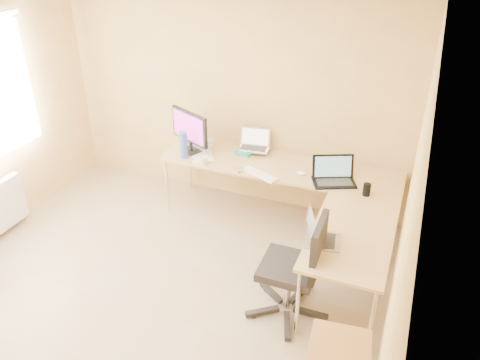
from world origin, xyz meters
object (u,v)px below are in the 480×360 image
at_px(keyboard, 260,174).
at_px(mug, 203,161).
at_px(office_chair, 289,267).
at_px(laptop_center, 254,140).
at_px(water_bottle, 184,145).
at_px(desk_fan, 195,131).
at_px(laptop_return, 324,231).
at_px(monitor, 190,132).
at_px(desk_return, 348,267).
at_px(laptop_black, 335,171).
at_px(desk_main, 278,193).

distance_m(keyboard, mug, 0.66).
bearing_deg(office_chair, keyboard, 120.69).
bearing_deg(laptop_center, water_bottle, -157.14).
height_order(keyboard, desk_fan, desk_fan).
height_order(laptop_return, office_chair, office_chair).
relative_size(monitor, laptop_return, 1.70).
xyz_separation_m(desk_return, keyboard, (-1.11, 0.70, 0.38)).
relative_size(laptop_black, keyboard, 0.98).
bearing_deg(laptop_black, mug, 161.19).
height_order(desk_main, laptop_return, laptop_return).
bearing_deg(office_chair, desk_main, 110.20).
xyz_separation_m(monitor, mug, (0.28, -0.25, -0.20)).
relative_size(laptop_black, desk_fan, 1.43).
height_order(laptop_black, laptop_return, laptop_black).
bearing_deg(mug, monitor, 138.28).
distance_m(desk_main, keyboard, 0.50).
distance_m(laptop_black, mug, 1.43).
relative_size(desk_return, water_bottle, 4.18).
bearing_deg(mug, water_bottle, 163.19).
relative_size(water_bottle, office_chair, 0.30).
bearing_deg(desk_main, keyboard, -113.62).
bearing_deg(laptop_return, desk_return, -54.72).
relative_size(monitor, mug, 5.62).
height_order(desk_main, water_bottle, water_bottle).
xyz_separation_m(water_bottle, laptop_return, (1.83, -0.99, -0.04)).
height_order(laptop_center, office_chair, office_chair).
height_order(desk_return, laptop_return, laptop_return).
bearing_deg(keyboard, laptop_black, 31.63).
height_order(desk_main, keyboard, keyboard).
xyz_separation_m(laptop_black, mug, (-1.42, -0.13, -0.09)).
bearing_deg(office_chair, desk_fan, 135.80).
bearing_deg(mug, laptop_black, 5.05).
distance_m(desk_main, office_chair, 1.47).
xyz_separation_m(desk_main, desk_return, (0.98, -1.00, 0.00)).
xyz_separation_m(monitor, laptop_black, (1.70, -0.12, -0.11)).
distance_m(desk_return, mug, 1.94).
bearing_deg(monitor, keyboard, 10.18).
relative_size(keyboard, desk_fan, 1.46).
bearing_deg(keyboard, desk_return, -10.11).
xyz_separation_m(laptop_center, laptop_black, (1.02, -0.37, -0.02)).
distance_m(desk_main, laptop_return, 1.50).
xyz_separation_m(monitor, water_bottle, (-0.00, -0.16, -0.09)).
relative_size(desk_main, office_chair, 2.56).
distance_m(laptop_center, laptop_black, 1.08).
relative_size(desk_fan, office_chair, 0.29).
bearing_deg(water_bottle, office_chair, -35.98).
height_order(desk_return, desk_fan, desk_fan).
relative_size(laptop_center, mug, 3.40).
height_order(monitor, water_bottle, monitor).
height_order(laptop_center, desk_fan, desk_fan).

